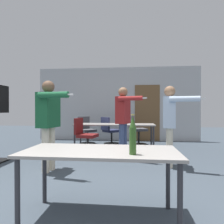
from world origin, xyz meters
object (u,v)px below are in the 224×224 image
Objects in this scene: office_chair_far_left at (86,131)px; office_chair_far_right at (137,131)px; person_near_casual at (124,115)px; beer_bottle at (133,136)px; office_chair_side_rolled at (110,132)px; person_center_tall at (170,118)px; person_left_plaid at (49,117)px; office_chair_mid_tucked at (85,137)px.

office_chair_far_right is at bearing 134.30° from office_chair_far_left.
person_near_casual reaches higher than beer_bottle.
person_near_casual reaches higher than office_chair_side_rolled.
person_center_tall is at bearing -6.03° from office_chair_far_right.
person_near_casual is 1.90m from office_chair_far_right.
person_center_tall is 2.95m from office_chair_side_rolled.
beer_bottle is at bearing -22.04° from office_chair_far_right.
person_center_tall is (2.30, 0.54, -0.04)m from person_left_plaid.
person_near_casual reaches higher than office_chair_far_right.
office_chair_far_left is (-0.01, 3.05, -0.59)m from person_left_plaid.
person_left_plaid is 1.72m from office_chair_mid_tucked.
office_chair_far_left is 2.40× the size of beer_bottle.
person_center_tall is 1.70× the size of office_chair_far_right.
person_left_plaid reaches higher than beer_bottle.
person_left_plaid is 1.77× the size of office_chair_far_right.
office_chair_far_left is (-1.69, 0.08, -0.04)m from office_chair_far_right.
person_left_plaid is 2.28m from beer_bottle.
office_chair_far_right is at bearing 45.63° from office_chair_side_rolled.
office_chair_far_left is at bearing -157.75° from office_chair_mid_tucked.
beer_bottle is (1.25, -3.27, 0.47)m from office_chair_mid_tucked.
person_center_tall reaches higher than office_chair_mid_tucked.
person_left_plaid is 3.17m from office_chair_side_rolled.
person_center_tall is 3.46m from office_chair_far_left.
office_chair_mid_tucked is 3.53m from beer_bottle.
person_left_plaid reaches higher than office_chair_far_right.
office_chair_side_rolled is 2.38× the size of beer_bottle.
office_chair_side_rolled is 4.77m from beer_bottle.
person_center_tall reaches higher than office_chair_side_rolled.
person_center_tall reaches higher than beer_bottle.
person_left_plaid is at bearing -29.25° from person_near_casual.
beer_bottle is (0.21, -2.87, -0.12)m from person_near_casual.
person_near_casual is (1.33, 1.19, 0.00)m from person_left_plaid.
person_center_tall is 1.80× the size of office_chair_side_rolled.
beer_bottle is at bearing -33.20° from office_chair_side_rolled.
person_near_casual is 1.85× the size of office_chair_far_left.
office_chair_mid_tucked is (-0.50, -1.41, 0.02)m from office_chair_side_rolled.
office_chair_mid_tucked is at bearing 58.63° from office_chair_far_left.
office_chair_far_left reaches higher than office_chair_side_rolled.
person_left_plaid is 2.36m from person_center_tall.
office_chair_mid_tucked is (0.30, 1.59, -0.58)m from person_left_plaid.
beer_bottle is at bearing 65.04° from office_chair_far_left.
person_near_casual is 1.76× the size of office_chair_far_right.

